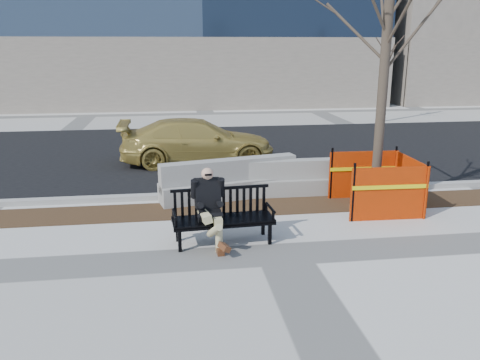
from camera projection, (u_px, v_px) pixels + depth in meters
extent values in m
plane|color=beige|center=(283.00, 254.00, 8.63)|extent=(120.00, 120.00, 0.00)
cube|color=#47301C|center=(257.00, 207.00, 11.11)|extent=(40.00, 1.20, 0.02)
cube|color=black|center=(227.00, 151.00, 17.03)|extent=(60.00, 10.40, 0.01)
cube|color=#9E9B93|center=(251.00, 193.00, 12.00)|extent=(60.00, 0.25, 0.12)
imported|color=#B09642|center=(198.00, 163.00, 15.32)|extent=(4.75, 1.96, 1.37)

